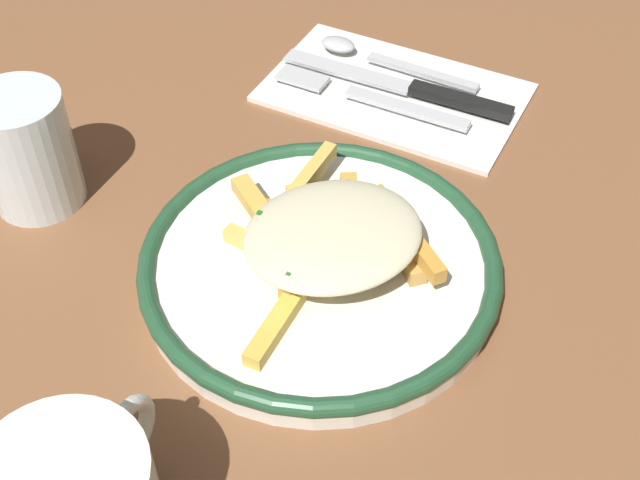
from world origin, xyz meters
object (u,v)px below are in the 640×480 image
plate (320,266)px  knife (415,89)px  spoon (371,55)px  napkin (394,90)px  fries_heap (330,236)px  water_glass (27,151)px  fork (370,98)px

plate → knife: 0.22m
spoon → napkin: bearing=-131.2°
fries_heap → napkin: size_ratio=0.87×
knife → spoon: 0.06m
plate → knife: size_ratio=1.18×
napkin → water_glass: water_glass is taller
plate → fries_heap: (0.00, -0.01, 0.03)m
fries_heap → knife: fries_heap is taller
knife → fork: bearing=130.8°
knife → water_glass: 0.32m
fork → water_glass: 0.28m
napkin → knife: 0.02m
plate → fork: bearing=12.3°
fries_heap → knife: (0.22, 0.02, -0.03)m
plate → fries_heap: 0.03m
napkin → water_glass: (-0.24, 0.20, 0.04)m
plate → fork: size_ratio=1.41×
fork → knife: knife is taller
plate → knife: bearing=3.0°
plate → spoon: size_ratio=1.63×
fork → spoon: size_ratio=1.16×
plate → spoon: plate is taller
water_glass → napkin: bearing=-40.1°
plate → fries_heap: bearing=-55.5°
water_glass → spoon: bearing=-31.6°
napkin → spoon: spoon is taller
fork → knife: bearing=-49.2°
napkin → water_glass: bearing=139.9°
knife → spoon: spoon is taller
fork → napkin: bearing=-23.9°
knife → water_glass: size_ratio=2.30×
water_glass → plate: bearing=-87.0°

